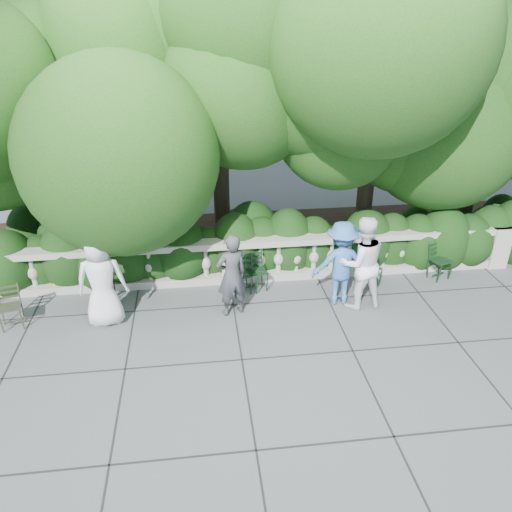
{
  "coord_description": "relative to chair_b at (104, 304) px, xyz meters",
  "views": [
    {
      "loc": [
        -1.12,
        -7.93,
        5.56
      ],
      "look_at": [
        0.0,
        1.0,
        1.0
      ],
      "focal_mm": 35.0,
      "sensor_mm": 36.0,
      "label": 1
    }
  ],
  "objects": [
    {
      "name": "chair_weathered",
      "position": [
        -1.55,
        -0.77,
        0.0
      ],
      "size": [
        0.54,
        0.57,
        0.84
      ],
      "primitive_type": null,
      "rotation": [
        0.0,
        0.0,
        0.23
      ],
      "color": "black",
      "rests_on": "ground"
    },
    {
      "name": "shrub_hedge",
      "position": [
        3.16,
        1.83,
        0.0
      ],
      "size": [
        15.0,
        2.6,
        1.7
      ],
      "primitive_type": null,
      "color": "black",
      "rests_on": "ground"
    },
    {
      "name": "chair_c",
      "position": [
        3.03,
        -0.04,
        0.0
      ],
      "size": [
        0.54,
        0.57,
        0.84
      ],
      "primitive_type": null,
      "rotation": [
        0.0,
        0.0,
        0.23
      ],
      "color": "black",
      "rests_on": "ground"
    },
    {
      "name": "person_businessman",
      "position": [
        0.18,
        -0.68,
        0.94
      ],
      "size": [
        0.94,
        0.63,
        1.87
      ],
      "primitive_type": "imported",
      "rotation": [
        0.0,
        0.0,
        3.18
      ],
      "color": "white",
      "rests_on": "ground"
    },
    {
      "name": "chair_e",
      "position": [
        3.25,
        0.04,
        0.0
      ],
      "size": [
        0.53,
        0.56,
        0.84
      ],
      "primitive_type": null,
      "rotation": [
        0.0,
        0.0,
        0.21
      ],
      "color": "black",
      "rests_on": "ground"
    },
    {
      "name": "person_casual_man",
      "position": [
        5.2,
        -0.69,
        0.98
      ],
      "size": [
        1.02,
        0.83,
        1.96
      ],
      "primitive_type": "imported",
      "rotation": [
        0.0,
        0.0,
        3.24
      ],
      "color": "white",
      "rests_on": "ground"
    },
    {
      "name": "ground",
      "position": [
        3.16,
        -1.17,
        0.0
      ],
      "size": [
        90.0,
        90.0,
        0.0
      ],
      "primitive_type": "plane",
      "color": "#4C5054",
      "rests_on": "ground"
    },
    {
      "name": "chair_f",
      "position": [
        7.41,
        0.03,
        0.0
      ],
      "size": [
        0.59,
        0.61,
        0.84
      ],
      "primitive_type": null,
      "rotation": [
        0.0,
        0.0,
        0.38
      ],
      "color": "black",
      "rests_on": "ground"
    },
    {
      "name": "tree_canopy",
      "position": [
        3.85,
        2.02,
        3.96
      ],
      "size": [
        15.04,
        6.52,
        6.78
      ],
      "color": "#3F3023",
      "rests_on": "ground"
    },
    {
      "name": "person_woman_grey",
      "position": [
        2.63,
        -0.66,
        0.86
      ],
      "size": [
        0.73,
        0.59,
        1.72
      ],
      "primitive_type": "imported",
      "rotation": [
        0.0,
        0.0,
        3.47
      ],
      "color": "#3D3E42",
      "rests_on": "ground"
    },
    {
      "name": "balustrade",
      "position": [
        3.16,
        0.63,
        0.49
      ],
      "size": [
        12.0,
        0.44,
        1.0
      ],
      "color": "#9E998E",
      "rests_on": "ground"
    },
    {
      "name": "chair_b",
      "position": [
        0.0,
        0.0,
        0.0
      ],
      "size": [
        0.48,
        0.52,
        0.84
      ],
      "primitive_type": null,
      "rotation": [
        0.0,
        0.0,
        -0.09
      ],
      "color": "black",
      "rests_on": "ground"
    },
    {
      "name": "person_older_blue",
      "position": [
        4.85,
        -0.5,
        0.9
      ],
      "size": [
        1.18,
        0.7,
        1.79
      ],
      "primitive_type": "imported",
      "rotation": [
        0.0,
        0.0,
        3.11
      ],
      "color": "#3869A8",
      "rests_on": "ground"
    },
    {
      "name": "chair_d",
      "position": [
        5.73,
        -0.07,
        0.0
      ],
      "size": [
        0.55,
        0.58,
        0.84
      ],
      "primitive_type": null,
      "rotation": [
        0.0,
        0.0,
        0.26
      ],
      "color": "black",
      "rests_on": "ground"
    }
  ]
}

